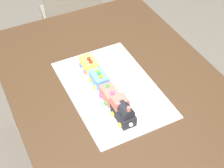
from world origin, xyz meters
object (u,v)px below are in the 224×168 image
object	(u,v)px
dining_table	(117,100)
cake_car_hopper_lemon	(89,64)
cake_locomotive	(123,111)
cake_car_tanker_coral	(110,94)
cake_car_gondola_sky_blue	(99,78)
chair	(72,17)

from	to	relation	value
dining_table	cake_car_hopper_lemon	size ratio (longest dim) A/B	14.00
cake_locomotive	cake_car_tanker_coral	world-z (taller)	cake_locomotive
cake_locomotive	cake_car_hopper_lemon	distance (m)	0.36
cake_car_hopper_lemon	cake_car_gondola_sky_blue	bearing A→B (deg)	180.00
chair	cake_car_gondola_sky_blue	size ratio (longest dim) A/B	8.60
chair	cake_locomotive	bearing A→B (deg)	87.16
cake_car_hopper_lemon	cake_car_tanker_coral	bearing A→B (deg)	180.00
cake_locomotive	cake_car_tanker_coral	bearing A→B (deg)	0.00
cake_locomotive	cake_car_tanker_coral	size ratio (longest dim) A/B	1.40
dining_table	cake_car_tanker_coral	world-z (taller)	cake_car_tanker_coral
cake_car_gondola_sky_blue	cake_locomotive	bearing A→B (deg)	-180.00
chair	cake_locomotive	distance (m)	1.29
cake_car_tanker_coral	cake_car_gondola_sky_blue	bearing A→B (deg)	0.00
dining_table	chair	size ratio (longest dim) A/B	1.63
chair	cake_car_hopper_lemon	bearing A→B (deg)	82.93
chair	cake_car_gondola_sky_blue	xyz separation A→B (m)	(-0.99, 0.23, 0.30)
cake_car_gondola_sky_blue	cake_car_hopper_lemon	size ratio (longest dim) A/B	1.00
cake_car_gondola_sky_blue	cake_car_hopper_lemon	bearing A→B (deg)	0.00
cake_car_tanker_coral	cake_car_gondola_sky_blue	size ratio (longest dim) A/B	1.00
cake_locomotive	dining_table	bearing A→B (deg)	-20.75
dining_table	cake_locomotive	world-z (taller)	cake_locomotive
cake_locomotive	chair	bearing A→B (deg)	-10.47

